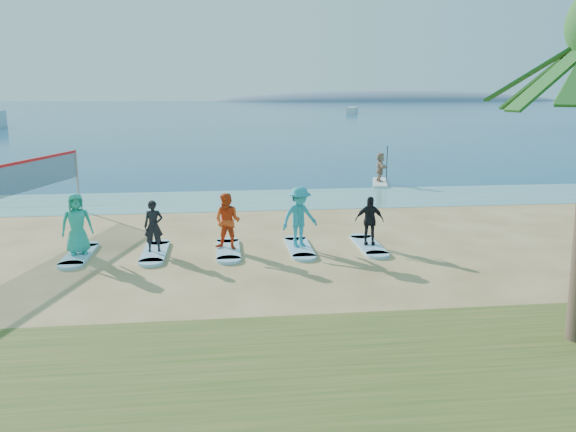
{
  "coord_description": "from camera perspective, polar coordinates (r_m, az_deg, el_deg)",
  "views": [
    {
      "loc": [
        -1.12,
        -14.3,
        4.72
      ],
      "look_at": [
        0.81,
        2.0,
        1.1
      ],
      "focal_mm": 35.0,
      "sensor_mm": 36.0,
      "label": 1
    }
  ],
  "objects": [
    {
      "name": "island_ridge",
      "position": [
        328.7,
        10.43,
        11.42
      ],
      "size": [
        220.0,
        56.0,
        18.0
      ],
      "primitive_type": "ellipsoid",
      "color": "slate",
      "rests_on": "ground"
    },
    {
      "name": "surfboard_3",
      "position": [
        17.31,
        1.17,
        -3.23
      ],
      "size": [
        0.7,
        2.2,
        0.09
      ],
      "primitive_type": "cube",
      "color": "#8EC3DC",
      "rests_on": "ground"
    },
    {
      "name": "student_4",
      "position": [
        17.54,
        8.26,
        -0.45
      ],
      "size": [
        0.93,
        0.49,
        1.51
      ],
      "primitive_type": "imported",
      "rotation": [
        0.0,
        0.0,
        -0.14
      ],
      "color": "black",
      "rests_on": "surfboard_4"
    },
    {
      "name": "ocean",
      "position": [
        174.37,
        -6.53,
        10.81
      ],
      "size": [
        600.0,
        600.0,
        0.0
      ],
      "primitive_type": "plane",
      "color": "navy",
      "rests_on": "ground"
    },
    {
      "name": "surfboard_4",
      "position": [
        17.74,
        8.18,
        -2.98
      ],
      "size": [
        0.7,
        2.2,
        0.09
      ],
      "primitive_type": "cube",
      "color": "#8EC3DC",
      "rests_on": "ground"
    },
    {
      "name": "boat_offshore_b",
      "position": [
        131.75,
        6.52,
        10.31
      ],
      "size": [
        4.03,
        6.73,
        1.45
      ],
      "primitive_type": "cube",
      "rotation": [
        0.0,
        0.0,
        -0.34
      ],
      "color": "silver",
      "rests_on": "ground"
    },
    {
      "name": "surfboard_0",
      "position": [
        17.67,
        -20.43,
        -3.71
      ],
      "size": [
        0.7,
        2.2,
        0.09
      ],
      "primitive_type": "cube",
      "color": "#8EC3DC",
      "rests_on": "ground"
    },
    {
      "name": "surfboard_2",
      "position": [
        17.16,
        -6.09,
        -3.45
      ],
      "size": [
        0.7,
        2.2,
        0.09
      ],
      "primitive_type": "cube",
      "color": "#8EC3DC",
      "rests_on": "ground"
    },
    {
      "name": "ground",
      "position": [
        15.1,
        -2.19,
        -5.79
      ],
      "size": [
        600.0,
        600.0,
        0.0
      ],
      "primitive_type": "plane",
      "color": "tan",
      "rests_on": "ground"
    },
    {
      "name": "student_2",
      "position": [
        16.93,
        -6.16,
        -0.54
      ],
      "size": [
        1.02,
        0.92,
        1.7
      ],
      "primitive_type": "imported",
      "rotation": [
        0.0,
        0.0,
        -0.42
      ],
      "color": "#D64216",
      "rests_on": "surfboard_2"
    },
    {
      "name": "surfboard_1",
      "position": [
        17.28,
        -13.37,
        -3.61
      ],
      "size": [
        0.7,
        2.2,
        0.09
      ],
      "primitive_type": "cube",
      "color": "#8EC3DC",
      "rests_on": "ground"
    },
    {
      "name": "student_1",
      "position": [
        17.08,
        -13.5,
        -0.99
      ],
      "size": [
        0.57,
        0.38,
        1.53
      ],
      "primitive_type": "imported",
      "rotation": [
        0.0,
        0.0,
        0.02
      ],
      "color": "black",
      "rests_on": "surfboard_1"
    },
    {
      "name": "student_3",
      "position": [
        17.07,
        1.18,
        -0.09
      ],
      "size": [
        1.37,
        1.11,
        1.86
      ],
      "primitive_type": "imported",
      "rotation": [
        0.0,
        0.0,
        0.41
      ],
      "color": "teal",
      "rests_on": "surfboard_3"
    },
    {
      "name": "student_0",
      "position": [
        17.44,
        -20.67,
        -0.73
      ],
      "size": [
        1.02,
        0.83,
        1.8
      ],
      "primitive_type": "imported",
      "rotation": [
        0.0,
        0.0,
        0.35
      ],
      "color": "teal",
      "rests_on": "surfboard_0"
    },
    {
      "name": "volleyball_net",
      "position": [
        20.38,
        -26.68,
        3.17
      ],
      "size": [
        2.37,
        8.8,
        2.5
      ],
      "rotation": [
        0.0,
        0.0,
        -0.26
      ],
      "color": "gray",
      "rests_on": "ground"
    },
    {
      "name": "paddleboard",
      "position": [
        30.13,
        9.3,
        3.38
      ],
      "size": [
        1.44,
        3.08,
        0.12
      ],
      "primitive_type": "cube",
      "rotation": [
        0.0,
        0.0,
        -0.26
      ],
      "color": "silver",
      "rests_on": "ground"
    },
    {
      "name": "paddleboarder",
      "position": [
        30.01,
        9.35,
        4.92
      ],
      "size": [
        0.5,
        1.42,
        1.52
      ],
      "primitive_type": "imported",
      "rotation": [
        0.0,
        0.0,
        1.53
      ],
      "color": "tan",
      "rests_on": "paddleboard"
    },
    {
      "name": "shallow_water",
      "position": [
        25.27,
        -4.12,
        1.66
      ],
      "size": [
        600.0,
        600.0,
        0.0
      ],
      "primitive_type": "plane",
      "color": "teal",
      "rests_on": "ground"
    }
  ]
}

